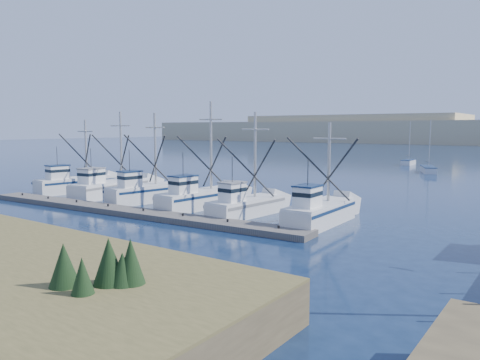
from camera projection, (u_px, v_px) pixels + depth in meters
name	position (u px, v px, depth m)	size (l,w,h in m)	color
ground	(165.00, 246.00, 27.53)	(500.00, 500.00, 0.00)	#0D1E3B
floating_dock	(125.00, 211.00, 37.85)	(32.64, 2.18, 0.44)	#635D58
trawler_fleet	(163.00, 194.00, 42.46)	(32.17, 9.05, 9.23)	silver
sailboat_near	(428.00, 169.00, 72.79)	(3.85, 6.47, 8.10)	silver
sailboat_far	(408.00, 162.00, 87.96)	(1.84, 4.91, 8.10)	silver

